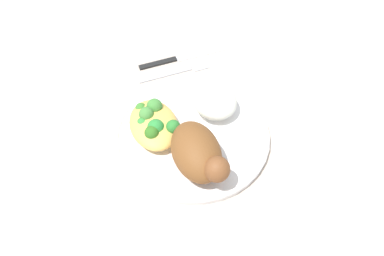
# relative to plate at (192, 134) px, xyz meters

# --- Properties ---
(ground_plane) EXTENTS (2.00, 2.00, 0.00)m
(ground_plane) POSITION_rel_plate_xyz_m (0.00, 0.00, -0.01)
(ground_plane) COLOR #C4B0A0
(plate) EXTENTS (0.27, 0.27, 0.02)m
(plate) POSITION_rel_plate_xyz_m (0.00, 0.00, 0.00)
(plate) COLOR white
(plate) RESTS_ON ground_plane
(roasted_chicken) EXTENTS (0.12, 0.07, 0.07)m
(roasted_chicken) POSITION_rel_plate_xyz_m (0.07, -0.01, 0.04)
(roasted_chicken) COLOR brown
(roasted_chicken) RESTS_ON plate
(rice_pile) EXTENTS (0.08, 0.08, 0.04)m
(rice_pile) POSITION_rel_plate_xyz_m (-0.03, 0.05, 0.03)
(rice_pile) COLOR white
(rice_pile) RESTS_ON plate
(mac_cheese_with_broccoli) EXTENTS (0.11, 0.08, 0.04)m
(mac_cheese_with_broccoli) POSITION_rel_plate_xyz_m (-0.02, -0.06, 0.02)
(mac_cheese_with_broccoli) COLOR #EAB256
(mac_cheese_with_broccoli) RESTS_ON plate
(fork) EXTENTS (0.02, 0.14, 0.01)m
(fork) POSITION_rel_plate_xyz_m (-0.17, 0.03, -0.01)
(fork) COLOR #B2B2B7
(fork) RESTS_ON ground_plane
(knife) EXTENTS (0.02, 0.19, 0.01)m
(knife) POSITION_rel_plate_xyz_m (-0.20, 0.03, -0.00)
(knife) COLOR black
(knife) RESTS_ON ground_plane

